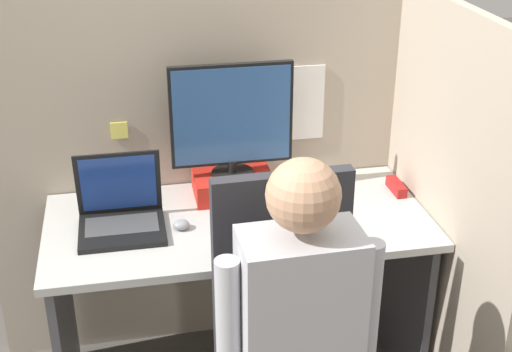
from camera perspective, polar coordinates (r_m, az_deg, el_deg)
cubicle_panel_back at (r=2.95m, az=-2.59°, el=0.21°), size 1.91×0.05×1.55m
cubicle_panel_right at (r=2.78m, az=13.81°, el=-2.26°), size 0.04×1.29×1.55m
desk at (r=2.74m, az=-1.40°, el=-6.91°), size 1.41×0.66×0.76m
paper_box at (r=2.80m, az=-1.86°, el=-0.69°), size 0.30×0.21×0.09m
monitor at (r=2.69m, az=-1.95°, el=4.56°), size 0.47×0.17×0.44m
laptop at (r=2.60m, az=-10.74°, el=-3.08°), size 0.31×0.26×0.27m
mouse at (r=2.58m, az=-6.00°, el=-3.91°), size 0.06×0.05×0.04m
stapler at (r=2.88m, az=11.16°, el=-0.85°), size 0.04×0.14×0.04m
carrot_toy at (r=2.51m, az=2.37°, el=-4.62°), size 0.04×0.15×0.04m
person at (r=2.05m, az=3.78°, el=-13.34°), size 0.48×0.43×1.30m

